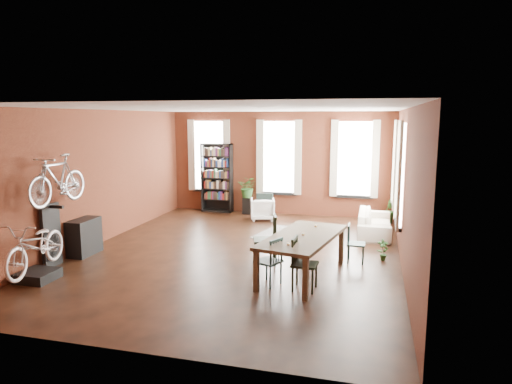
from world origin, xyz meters
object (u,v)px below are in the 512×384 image
(bicycle_floor, at_px, (35,222))
(dining_chair_b, at_px, (265,240))
(dining_table, at_px, (303,256))
(dining_chair_d, at_px, (356,244))
(plant_stand, at_px, (247,206))
(bookshelf, at_px, (217,178))
(console_table, at_px, (84,237))
(dining_chair_c, at_px, (305,264))
(dining_chair_a, at_px, (268,261))
(bike_trainer, at_px, (38,276))
(white_armchair, at_px, (263,208))
(cream_sofa, at_px, (375,219))

(bicycle_floor, bearing_deg, dining_chair_b, 18.44)
(dining_table, xyz_separation_m, dining_chair_d, (0.95, 1.13, -0.00))
(dining_table, xyz_separation_m, plant_stand, (-2.59, 5.30, -0.14))
(bookshelf, bearing_deg, console_table, -103.83)
(dining_table, relative_size, plant_stand, 4.54)
(dining_chair_c, bearing_deg, bicycle_floor, 102.11)
(dining_chair_a, relative_size, plant_stand, 1.68)
(bike_trainer, xyz_separation_m, bicycle_floor, (0.00, 0.02, 1.01))
(dining_chair_d, xyz_separation_m, bicycle_floor, (-5.70, -2.59, 0.70))
(plant_stand, height_order, bicycle_floor, bicycle_floor)
(white_armchair, distance_m, bicycle_floor, 6.72)
(dining_chair_c, xyz_separation_m, cream_sofa, (1.18, 4.37, -0.06))
(dining_chair_b, xyz_separation_m, plant_stand, (-1.71, 4.72, -0.25))
(dining_chair_a, distance_m, bookshelf, 6.77)
(bike_trainer, bearing_deg, white_armchair, 64.98)
(dining_chair_c, xyz_separation_m, bicycle_floor, (-4.89, -0.78, 0.64))
(dining_chair_d, xyz_separation_m, bookshelf, (-4.58, 4.26, 0.70))
(cream_sofa, relative_size, console_table, 2.60)
(bookshelf, distance_m, white_armchair, 2.03)
(cream_sofa, xyz_separation_m, bike_trainer, (-6.07, -5.17, -0.32))
(dining_table, distance_m, dining_chair_d, 1.48)
(dining_chair_a, distance_m, dining_chair_b, 1.22)
(dining_chair_d, relative_size, white_armchair, 1.13)
(dining_chair_a, relative_size, dining_chair_c, 0.93)
(dining_chair_a, relative_size, bicycle_floor, 0.47)
(dining_table, bearing_deg, dining_chair_b, 157.92)
(white_armchair, xyz_separation_m, cream_sofa, (3.24, -0.90, 0.05))
(dining_table, relative_size, dining_chair_d, 2.95)
(bicycle_floor, bearing_deg, dining_chair_d, 15.16)
(dining_chair_b, relative_size, bookshelf, 0.46)
(cream_sofa, height_order, console_table, cream_sofa)
(console_table, bearing_deg, plant_stand, 65.58)
(dining_chair_d, distance_m, cream_sofa, 2.58)
(dining_chair_c, distance_m, console_table, 5.13)
(bookshelf, distance_m, plant_stand, 1.34)
(dining_chair_b, bearing_deg, white_armchair, 176.78)
(dining_chair_c, height_order, console_table, dining_chair_c)
(dining_chair_a, relative_size, bike_trainer, 1.41)
(dining_chair_a, bearing_deg, dining_chair_b, -139.76)
(dining_table, distance_m, cream_sofa, 3.92)
(cream_sofa, bearing_deg, bookshelf, 71.05)
(cream_sofa, height_order, bicycle_floor, bicycle_floor)
(dining_chair_c, relative_size, console_table, 1.17)
(dining_chair_a, bearing_deg, console_table, -76.31)
(dining_chair_a, height_order, bike_trainer, dining_chair_a)
(console_table, relative_size, bicycle_floor, 0.43)
(dining_chair_b, xyz_separation_m, bike_trainer, (-3.88, -2.06, -0.42))
(white_armchair, distance_m, bike_trainer, 6.70)
(dining_chair_d, bearing_deg, dining_chair_b, 107.62)
(cream_sofa, bearing_deg, bike_trainer, 130.39)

